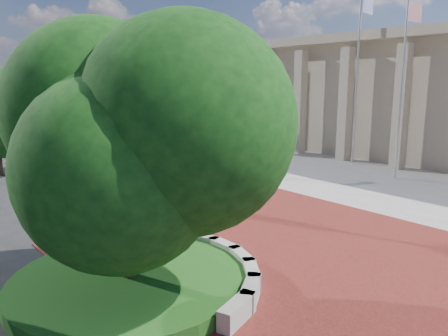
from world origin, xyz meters
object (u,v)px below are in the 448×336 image
(flagpole_a, at_px, (402,88))
(flagpole_b, at_px, (357,77))
(street_lamp_near, at_px, (75,90))
(parked_car, at_px, (18,125))
(post_clock, at_px, (240,151))

(flagpole_a, height_order, flagpole_b, flagpole_b)
(flagpole_a, relative_size, street_lamp_near, 1.20)
(parked_car, distance_m, flagpole_a, 40.08)
(parked_car, bearing_deg, street_lamp_near, -106.39)
(post_clock, distance_m, parked_car, 38.32)
(parked_car, distance_m, street_lamp_near, 19.23)
(street_lamp_near, bearing_deg, post_clock, -92.85)
(post_clock, bearing_deg, parked_car, 87.60)
(parked_car, distance_m, flagpole_b, 36.69)
(post_clock, xyz_separation_m, parked_car, (1.61, 38.24, -1.97))
(parked_car, xyz_separation_m, street_lamp_near, (-0.64, -18.78, 4.09))
(post_clock, relative_size, parked_car, 1.20)
(parked_car, bearing_deg, flagpole_a, -90.39)
(post_clock, relative_size, flagpole_b, 0.44)
(flagpole_a, bearing_deg, post_clock, 177.91)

